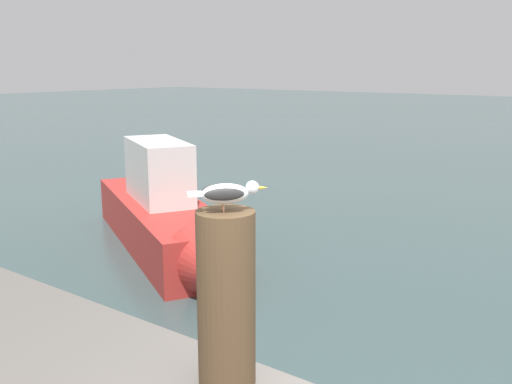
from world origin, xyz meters
name	(u,v)px	position (x,y,z in m)	size (l,w,h in m)	color
mooring_post	(226,299)	(-0.98, -0.25, 1.83)	(0.29, 0.29, 0.91)	#4C3823
seagull	(226,193)	(-0.97, -0.25, 2.37)	(0.31, 0.32, 0.14)	tan
boat_red	(170,220)	(-5.64, 3.99, 0.56)	(5.39, 3.73, 1.90)	#B72D28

